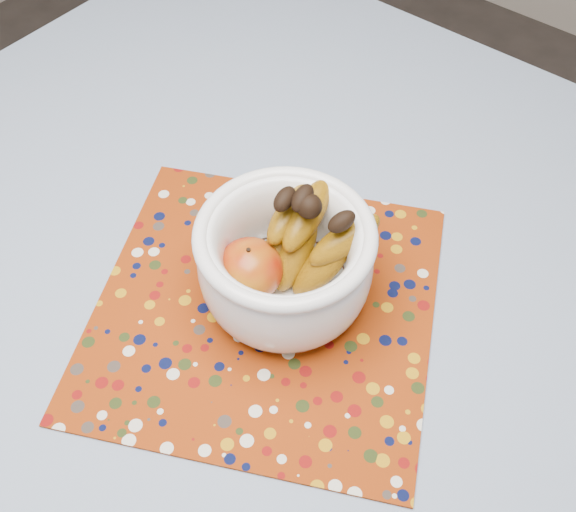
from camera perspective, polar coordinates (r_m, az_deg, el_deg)
The scene contains 4 objects.
table at distance 0.88m, azimuth -3.48°, elevation -8.19°, with size 1.20×1.20×0.75m.
tablecloth at distance 0.81m, azimuth -3.76°, elevation -5.35°, with size 1.32×1.32×0.01m, color slate.
placemat at distance 0.81m, azimuth -1.97°, elevation -4.37°, with size 0.40×0.40×0.00m, color maroon.
fruit_bowl at distance 0.76m, azimuth 0.25°, elevation 0.09°, with size 0.21×0.21×0.16m.
Camera 1 is at (0.31, -0.30, 1.44)m, focal length 42.00 mm.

